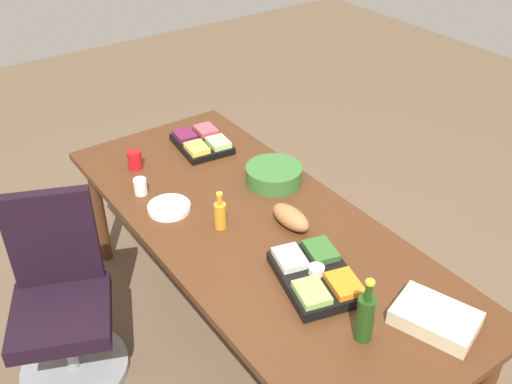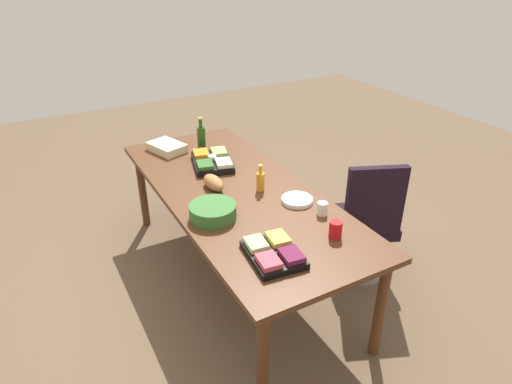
{
  "view_description": "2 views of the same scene",
  "coord_description": "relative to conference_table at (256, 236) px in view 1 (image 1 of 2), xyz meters",
  "views": [
    {
      "loc": [
        -1.87,
        1.32,
        2.52
      ],
      "look_at": [
        0.14,
        -0.1,
        0.87
      ],
      "focal_mm": 40.49,
      "sensor_mm": 36.0,
      "label": 1
    },
    {
      "loc": [
        2.6,
        -1.27,
        2.34
      ],
      "look_at": [
        0.12,
        0.1,
        0.81
      ],
      "focal_mm": 31.36,
      "sensor_mm": 36.0,
      "label": 2
    }
  ],
  "objects": [
    {
      "name": "office_chair",
      "position": [
        0.4,
        0.91,
        -0.34
      ],
      "size": [
        0.63,
        0.63,
        1.01
      ],
      "color": "gray",
      "rests_on": "ground"
    },
    {
      "name": "red_solo_cup",
      "position": [
        0.83,
        0.26,
        0.13
      ],
      "size": [
        0.1,
        0.1,
        0.11
      ],
      "primitive_type": "cylinder",
      "rotation": [
        0.0,
        0.0,
        -0.3
      ],
      "color": "red",
      "rests_on": "conference_table"
    },
    {
      "name": "dressing_bottle",
      "position": [
        0.08,
        0.16,
        0.15
      ],
      "size": [
        0.07,
        0.07,
        0.2
      ],
      "color": "orange",
      "rests_on": "conference_table"
    },
    {
      "name": "paper_cup",
      "position": [
        0.58,
        0.35,
        0.12
      ],
      "size": [
        0.09,
        0.09,
        0.09
      ],
      "primitive_type": "cylinder",
      "rotation": [
        0.0,
        0.0,
        0.3
      ],
      "color": "white",
      "rests_on": "conference_table"
    },
    {
      "name": "conference_table",
      "position": [
        0.0,
        0.0,
        0.0
      ],
      "size": [
        2.45,
        1.02,
        0.79
      ],
      "color": "#4D2B16",
      "rests_on": "ground"
    },
    {
      "name": "bread_loaf",
      "position": [
        -0.11,
        -0.13,
        0.12
      ],
      "size": [
        0.24,
        0.12,
        0.1
      ],
      "primitive_type": "ellipsoid",
      "rotation": [
        0.0,
        0.0,
        0.05
      ],
      "color": "#A76A3E",
      "rests_on": "conference_table"
    },
    {
      "name": "sheet_cake",
      "position": [
        -0.95,
        -0.2,
        0.11
      ],
      "size": [
        0.37,
        0.31,
        0.07
      ],
      "primitive_type": "cube",
      "rotation": [
        0.0,
        0.0,
        0.32
      ],
      "color": "beige",
      "rests_on": "conference_table"
    },
    {
      "name": "paper_plate_stack",
      "position": [
        0.36,
        0.29,
        0.09
      ],
      "size": [
        0.28,
        0.28,
        0.03
      ],
      "primitive_type": "cylinder",
      "rotation": [
        0.0,
        0.0,
        0.3
      ],
      "color": "white",
      "rests_on": "conference_table"
    },
    {
      "name": "salad_bowl",
      "position": [
        0.26,
        -0.3,
        0.12
      ],
      "size": [
        0.36,
        0.36,
        0.09
      ],
      "primitive_type": "cylinder",
      "rotation": [
        0.0,
        0.0,
        0.17
      ],
      "color": "#366A2F",
      "rests_on": "conference_table"
    },
    {
      "name": "veggie_tray",
      "position": [
        -0.49,
        0.03,
        0.11
      ],
      "size": [
        0.48,
        0.4,
        0.09
      ],
      "color": "black",
      "rests_on": "conference_table"
    },
    {
      "name": "wine_bottle",
      "position": [
        -0.84,
        0.08,
        0.18
      ],
      "size": [
        0.09,
        0.09,
        0.29
      ],
      "color": "#1F4013",
      "rests_on": "conference_table"
    },
    {
      "name": "ground_plane",
      "position": [
        0.0,
        0.0,
        -0.72
      ],
      "size": [
        10.0,
        10.0,
        0.0
      ],
      "primitive_type": "plane",
      "color": "brown"
    },
    {
      "name": "fruit_platter",
      "position": [
        0.83,
        -0.18,
        0.1
      ],
      "size": [
        0.39,
        0.32,
        0.07
      ],
      "color": "black",
      "rests_on": "conference_table"
    }
  ]
}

